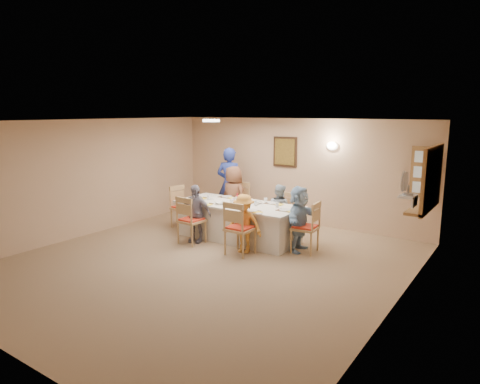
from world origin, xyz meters
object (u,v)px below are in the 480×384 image
Objects in this scene: caregiver at (230,184)px; diner_front_right at (244,224)px; serving_hatch at (432,179)px; desk_fan at (407,186)px; chair_back_right at (282,214)px; diner_back_right at (279,210)px; diner_front_left at (195,213)px; condiment_ketchup at (237,198)px; diner_right_end at (299,219)px; diner_back_left at (234,197)px; chair_back_left at (237,205)px; chair_left_end at (183,207)px; dining_table at (238,221)px; chair_front_left at (192,219)px; chair_right_end at (305,227)px; chair_front_right at (240,227)px.

diner_front_right is at bearing 118.71° from caregiver.
serving_hatch reaches higher than diner_front_right.
desk_fan is 0.33× the size of chair_back_right.
diner_back_right is 0.94× the size of diner_front_left.
diner_back_right is at bearing 44.84° from condiment_ketchup.
diner_front_left is 2.13m from diner_right_end.
diner_right_end is (2.02, -0.68, -0.08)m from diner_back_left.
serving_hatch is 1.45× the size of chair_back_left.
caregiver is (-4.51, 1.67, -0.65)m from desk_fan.
diner_front_right is at bearing -11.51° from diner_front_left.
chair_back_left is at bearing 64.08° from diner_right_end.
diner_back_right is at bearing 46.02° from diner_right_end.
chair_back_right is 0.95× the size of chair_left_end.
diner_back_left is at bearing 130.87° from condiment_ketchup.
chair_back_right is at bearing 53.13° from dining_table.
chair_front_left is at bearing -101.51° from diner_front_left.
diner_back_right is at bearing 37.07° from diner_front_left.
diner_right_end reaches higher than chair_back_right.
diner_front_right is (2.15, -0.68, 0.08)m from chair_left_end.
diner_back_right is at bearing 157.32° from desk_fan.
condiment_ketchup reaches higher than chair_back_right.
diner_right_end reaches higher than diner_front_right.
chair_front_left is 0.88× the size of diner_front_right.
chair_right_end is (3.10, 0.00, 0.01)m from chair_left_end.
diner_back_left reaches higher than diner_back_right.
diner_back_right is (1.20, 1.48, 0.07)m from chair_front_left.
chair_front_right is (0.60, -0.80, 0.14)m from dining_table.
diner_back_right is 1.81m from diner_front_left.
chair_back_left is 2.00m from chair_front_right.
diner_back_right is 5.38× the size of condiment_ketchup.
diner_back_right is 1.75m from caregiver.
diner_front_right reaches higher than chair_back_right.
dining_table is 0.97m from diner_back_left.
chair_back_left is 0.69m from caregiver.
chair_front_left is 0.96× the size of chair_front_right.
chair_right_end is 0.83× the size of diner_front_left.
desk_fan is 5.15m from chair_left_end.
caregiver is at bearing 132.40° from dining_table.
diner_front_left is 5.71× the size of condiment_ketchup.
chair_back_left is 1.04× the size of chair_front_left.
desk_fan is at bearing -8.47° from dining_table.
chair_back_right is (-2.86, 1.32, -1.09)m from desk_fan.
serving_hatch is 1.54× the size of chair_left_end.
diner_right_end is (2.02, 0.68, 0.04)m from diner_front_left.
chair_back_left reaches higher than chair_front_left.
condiment_ketchup reaches higher than dining_table.
chair_front_right reaches higher than condiment_ketchup.
diner_front_right is (1.20, 0.00, -0.03)m from diner_front_left.
diner_front_left is (-4.06, -0.16, -0.95)m from desk_fan.
diner_back_left is 1.37m from diner_front_left.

